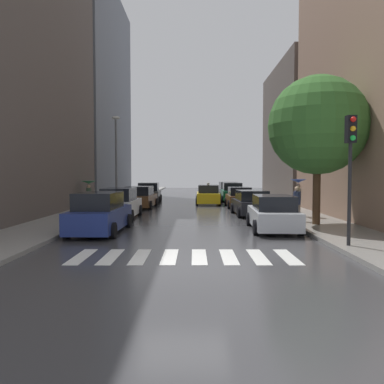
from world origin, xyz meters
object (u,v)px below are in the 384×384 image
parked_car_right_nearest (273,214)px  lamp_post_left (116,154)px  taxi_midroad (208,195)px  parked_car_left_second (120,204)px  pedestrian_near_tree (298,190)px  parked_car_right_second (251,204)px  traffic_light_right_corner (351,151)px  street_tree_right (318,126)px  parked_car_right_fourth (232,193)px  parked_car_left_third (140,198)px  parked_car_left_nearest (100,214)px  parked_car_right_third (239,198)px  parked_car_right_fifth (228,190)px  pedestrian_foreground (297,203)px  parked_car_left_fourth (149,193)px  pedestrian_by_kerb (89,187)px

parked_car_right_nearest → lamp_post_left: (-9.40, 11.37, 3.28)m
taxi_midroad → parked_car_left_second: bearing=153.3°
pedestrian_near_tree → lamp_post_left: (-11.72, 6.97, 2.40)m
parked_car_right_second → traffic_light_right_corner: size_ratio=0.98×
street_tree_right → parked_car_right_fourth: bearing=97.7°
pedestrian_near_tree → street_tree_right: bearing=-168.2°
parked_car_left_third → parked_car_left_nearest: bearing=-177.4°
parked_car_right_nearest → street_tree_right: (2.26, 0.97, 4.06)m
taxi_midroad → lamp_post_left: bearing=116.9°
parked_car_left_second → taxi_midroad: bearing=-27.3°
parked_car_left_third → parked_car_right_fourth: size_ratio=0.98×
pedestrian_near_tree → taxi_midroad: bearing=37.2°
parked_car_left_nearest → parked_car_right_fourth: parked_car_left_nearest is taller
parked_car_right_nearest → parked_car_right_second: size_ratio=1.08×
parked_car_right_third → parked_car_right_fifth: bearing=-0.8°
parked_car_left_second → taxi_midroad: size_ratio=1.03×
parked_car_right_nearest → street_tree_right: street_tree_right is taller
parked_car_right_nearest → taxi_midroad: size_ratio=1.01×
parked_car_right_third → pedestrian_foreground: bearing=-169.4°
parked_car_left_third → traffic_light_right_corner: traffic_light_right_corner is taller
parked_car_left_nearest → parked_car_right_fourth: size_ratio=1.03×
pedestrian_foreground → parked_car_left_third: bearing=-19.8°
parked_car_left_second → street_tree_right: 11.38m
parked_car_left_nearest → parked_car_right_fifth: parked_car_left_nearest is taller
parked_car_right_fifth → traffic_light_right_corner: (1.55, -27.93, 2.49)m
pedestrian_near_tree → lamp_post_left: size_ratio=0.31×
parked_car_left_third → parked_car_left_fourth: (0.02, 5.36, 0.06)m
parked_car_left_nearest → taxi_midroad: 16.38m
taxi_midroad → pedestrian_by_kerb: size_ratio=2.39×
parked_car_right_nearest → pedestrian_near_tree: size_ratio=2.18×
parked_car_left_third → lamp_post_left: bearing=87.2°
pedestrian_foreground → pedestrian_near_tree: size_ratio=0.84×
parked_car_left_second → parked_car_right_third: bearing=-46.2°
parked_car_left_third → street_tree_right: (9.85, -10.23, 4.05)m
parked_car_left_second → parked_car_right_nearest: bearing=-119.4°
parked_car_left_fourth → lamp_post_left: 6.36m
parked_car_left_nearest → parked_car_right_third: 14.54m
taxi_midroad → parked_car_right_third: bearing=-142.6°
parked_car_right_fifth → parked_car_right_fourth: bearing=176.9°
parked_car_right_third → lamp_post_left: lamp_post_left is taller
parked_car_right_fourth → pedestrian_near_tree: pedestrian_near_tree is taller
parked_car_left_third → taxi_midroad: taxi_midroad is taller
parked_car_left_nearest → lamp_post_left: 12.68m
taxi_midroad → parked_car_left_nearest: bearing=162.5°
parked_car_left_nearest → parked_car_left_third: bearing=1.4°
street_tree_right → parked_car_right_third: bearing=102.6°
pedestrian_foreground → street_tree_right: bearing=142.7°
taxi_midroad → pedestrian_foreground: (4.03, -12.64, 0.31)m
parked_car_right_second → parked_car_right_fourth: parked_car_right_fourth is taller
parked_car_right_nearest → parked_car_right_fourth: bearing=2.7°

